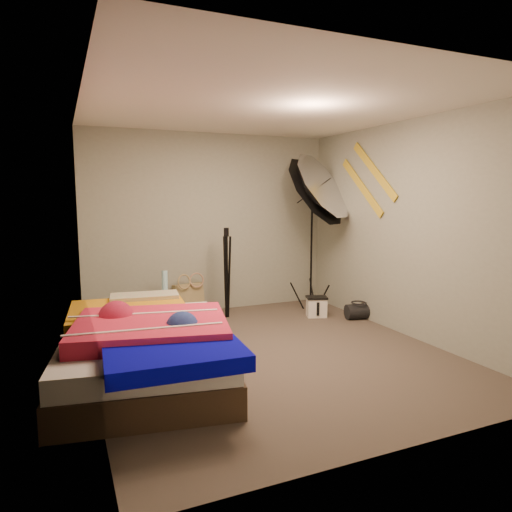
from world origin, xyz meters
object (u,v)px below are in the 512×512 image
tote_bag (189,299)px  wrapping_roll (165,296)px  camera_tripod (227,266)px  bed (147,346)px  duffel_bag (358,312)px  camera_case (317,307)px  photo_umbrella (315,193)px

tote_bag → wrapping_roll: size_ratio=0.63×
tote_bag → camera_tripod: size_ratio=0.35×
tote_bag → bed: (-0.94, -2.06, 0.09)m
duffel_bag → bed: bed is taller
bed → camera_tripod: camera_tripod is taller
tote_bag → camera_case: (1.56, -0.83, -0.08)m
tote_bag → camera_case: tote_bag is taller
bed → tote_bag: bearing=65.6°
wrapping_roll → photo_umbrella: (2.04, -0.32, 1.34)m
camera_case → wrapping_roll: bearing=-177.9°
wrapping_roll → camera_tripod: (0.81, -0.13, 0.36)m
wrapping_roll → duffel_bag: (2.39, -0.92, -0.23)m
camera_case → bed: size_ratio=0.11×
duffel_bag → camera_case: bearing=154.8°
duffel_bag → camera_tripod: 1.86m
tote_bag → duffel_bag: (2.01, -1.16, -0.11)m
bed → camera_tripod: (1.37, 1.69, 0.40)m
duffel_bag → tote_bag: bearing=160.9°
photo_umbrella → camera_tripod: 1.58m
tote_bag → photo_umbrella: bearing=-30.5°
duffel_bag → photo_umbrella: photo_umbrella is taller
bed → photo_umbrella: (2.60, 1.50, 1.38)m
camera_tripod → duffel_bag: bearing=-26.6°
tote_bag → camera_tripod: camera_tripod is taller
camera_tripod → wrapping_roll: bearing=171.1°
wrapping_roll → bed: wrapping_roll is taller
photo_umbrella → bed: bearing=-150.0°
wrapping_roll → duffel_bag: 2.57m
camera_case → photo_umbrella: photo_umbrella is taller
camera_case → camera_tripod: size_ratio=0.21×
tote_bag → duffel_bag: bearing=-41.7°
wrapping_roll → camera_case: size_ratio=2.61×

